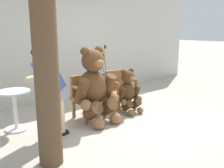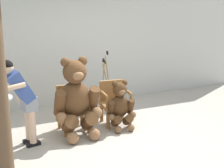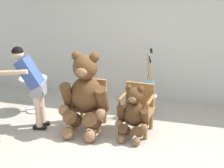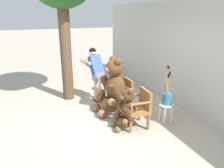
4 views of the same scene
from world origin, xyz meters
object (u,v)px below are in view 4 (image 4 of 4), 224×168
at_px(wooden_chair_left, 122,94).
at_px(brush_bucket, 167,97).
at_px(teddy_bear_small, 126,109).
at_px(person_visitor, 96,70).
at_px(white_stool, 166,108).
at_px(round_side_table, 113,79).
at_px(wooden_chair_right, 138,107).
at_px(teddy_bear_large, 113,86).

height_order(wooden_chair_left, brush_bucket, brush_bucket).
bearing_deg(teddy_bear_small, person_visitor, -177.65).
bearing_deg(person_visitor, white_stool, 28.49).
bearing_deg(round_side_table, wooden_chair_right, -8.08).
height_order(teddy_bear_small, round_side_table, teddy_bear_small).
relative_size(teddy_bear_large, teddy_bear_small, 1.54).
height_order(wooden_chair_left, white_stool, wooden_chair_left).
relative_size(teddy_bear_large, round_side_table, 2.02).
xyz_separation_m(wooden_chair_left, teddy_bear_small, (0.87, -0.29, 0.00)).
bearing_deg(wooden_chair_right, wooden_chair_left, 179.99).
bearing_deg(teddy_bear_small, white_stool, 84.17).
xyz_separation_m(teddy_bear_small, brush_bucket, (0.10, 0.98, 0.17)).
xyz_separation_m(teddy_bear_large, brush_bucket, (0.97, 0.95, -0.08)).
bearing_deg(white_stool, teddy_bear_large, -135.74).
relative_size(wooden_chair_right, white_stool, 1.87).
relative_size(teddy_bear_small, round_side_table, 1.31).
relative_size(wooden_chair_right, teddy_bear_large, 0.59).
xyz_separation_m(teddy_bear_small, person_visitor, (-1.85, -0.08, 0.44)).
bearing_deg(teddy_bear_small, wooden_chair_left, 161.49).
bearing_deg(round_side_table, brush_bucket, 9.22).
bearing_deg(round_side_table, person_visitor, -62.32).
bearing_deg(brush_bucket, white_stool, 70.10).
bearing_deg(teddy_bear_large, teddy_bear_small, -2.14).
height_order(wooden_chair_right, teddy_bear_large, teddy_bear_large).
bearing_deg(wooden_chair_right, teddy_bear_small, -91.72).
height_order(wooden_chair_left, teddy_bear_large, teddy_bear_large).
bearing_deg(teddy_bear_large, brush_bucket, 44.26).
xyz_separation_m(wooden_chair_left, round_side_table, (-1.33, 0.31, -0.01)).
relative_size(person_visitor, white_stool, 3.30).
xyz_separation_m(person_visitor, brush_bucket, (1.95, 1.06, -0.27)).
height_order(wooden_chair_left, person_visitor, person_visitor).
relative_size(brush_bucket, round_side_table, 1.29).
xyz_separation_m(teddy_bear_large, teddy_bear_small, (0.87, -0.03, -0.25)).
bearing_deg(person_visitor, brush_bucket, 28.49).
distance_m(teddy_bear_small, person_visitor, 1.90).
distance_m(teddy_bear_small, brush_bucket, 1.00).
bearing_deg(wooden_chair_left, round_side_table, 166.73).
bearing_deg(round_side_table, teddy_bear_small, -15.38).
height_order(person_visitor, round_side_table, person_visitor).
xyz_separation_m(wooden_chair_right, round_side_table, (-2.21, 0.31, -0.01)).
bearing_deg(brush_bucket, wooden_chair_left, -144.77).
xyz_separation_m(wooden_chair_right, person_visitor, (-1.86, -0.37, 0.44)).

